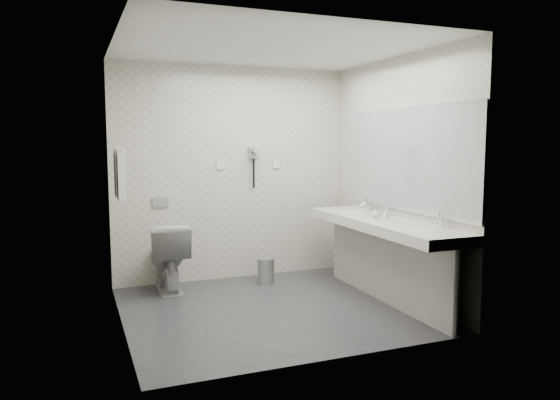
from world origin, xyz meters
name	(u,v)px	position (x,y,z in m)	size (l,w,h in m)	color
floor	(271,309)	(0.00, 0.00, 0.00)	(2.80, 2.80, 0.00)	#2E2D33
ceiling	(271,47)	(0.00, 0.00, 2.50)	(2.80, 2.80, 0.00)	silver
wall_back	(232,174)	(0.00, 1.30, 1.25)	(2.80, 2.80, 0.00)	beige
wall_front	(334,194)	(0.00, -1.30, 1.25)	(2.80, 2.80, 0.00)	beige
wall_left	(118,186)	(-1.40, 0.00, 1.25)	(2.60, 2.60, 0.00)	beige
wall_right	(396,178)	(1.40, 0.00, 1.25)	(2.60, 2.60, 0.00)	beige
vanity_counter	(383,224)	(1.12, -0.20, 0.80)	(0.55, 2.20, 0.10)	silver
vanity_panel	(384,266)	(1.15, -0.20, 0.38)	(0.03, 2.15, 0.75)	#9C9993
vanity_post_near	(455,292)	(1.18, -1.24, 0.38)	(0.06, 0.06, 0.75)	silver
vanity_post_far	(339,246)	(1.18, 0.84, 0.38)	(0.06, 0.06, 0.75)	silver
mirror	(406,159)	(1.39, -0.20, 1.45)	(0.02, 2.20, 1.05)	#B2BCC6
basin_near	(423,231)	(1.12, -0.85, 0.83)	(0.40, 0.31, 0.05)	silver
basin_far	(351,213)	(1.12, 0.45, 0.83)	(0.40, 0.31, 0.05)	silver
faucet_near	(441,220)	(1.32, -0.85, 0.92)	(0.04, 0.04, 0.15)	silver
faucet_far	(366,204)	(1.32, 0.45, 0.92)	(0.04, 0.04, 0.15)	silver
soap_bottle_a	(386,213)	(1.20, -0.15, 0.90)	(0.05, 0.05, 0.10)	silver
soap_bottle_b	(375,213)	(1.11, -0.07, 0.90)	(0.07, 0.07, 0.09)	silver
glass_left	(385,211)	(1.30, 0.04, 0.90)	(0.05, 0.05, 0.10)	silver
glass_right	(378,209)	(1.27, 0.13, 0.91)	(0.07, 0.07, 0.12)	silver
toilet	(168,257)	(-0.83, 1.02, 0.38)	(0.42, 0.74, 0.75)	silver
flush_plate	(160,202)	(-0.85, 1.29, 0.95)	(0.18, 0.02, 0.12)	#B2B5BA
pedal_bin	(266,271)	(0.26, 0.89, 0.14)	(0.20, 0.20, 0.28)	#B2B5BA
bin_lid	(266,259)	(0.26, 0.89, 0.29)	(0.20, 0.20, 0.01)	#B2B5BA
towel_rail	(118,150)	(-1.35, 0.55, 1.55)	(0.02, 0.02, 0.62)	silver
towel_near	(121,174)	(-1.34, 0.41, 1.33)	(0.07, 0.24, 0.48)	white
towel_far	(118,172)	(-1.34, 0.69, 1.33)	(0.07, 0.24, 0.48)	white
dryer_cradle	(253,152)	(0.25, 1.27, 1.50)	(0.10, 0.04, 0.14)	#9B9AA0
dryer_barrel	(255,150)	(0.25, 1.20, 1.53)	(0.08, 0.08, 0.14)	#9B9AA0
dryer_cord	(254,173)	(0.25, 1.26, 1.25)	(0.02, 0.02, 0.35)	black
switch_plate_a	(220,165)	(-0.15, 1.29, 1.35)	(0.09, 0.02, 0.09)	silver
switch_plate_b	(276,164)	(0.55, 1.29, 1.35)	(0.09, 0.02, 0.09)	silver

